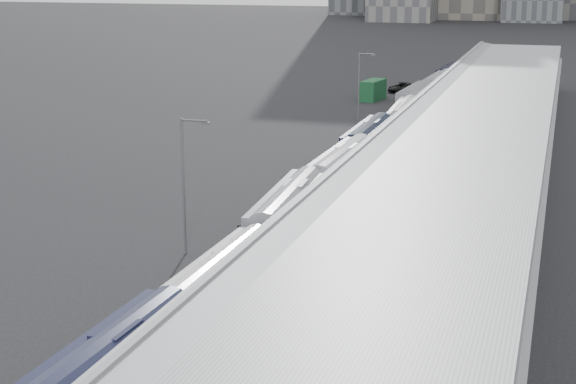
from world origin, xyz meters
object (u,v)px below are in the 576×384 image
at_px(bus_3, 289,220).
at_px(bus_7, 417,102).
at_px(bus_5, 368,146).
at_px(bus_8, 439,89).
at_px(bus_2, 220,291).
at_px(bus_4, 342,176).
at_px(shipping_container, 373,90).
at_px(street_lamp_near, 186,177).
at_px(bus_9, 451,78).
at_px(suv, 401,87).
at_px(street_lamp_far, 360,81).
at_px(bus_6, 404,121).

relative_size(bus_3, bus_7, 1.05).
distance_m(bus_5, bus_8, 43.63).
distance_m(bus_2, bus_7, 71.43).
xyz_separation_m(bus_4, shipping_container, (-8.84, 54.20, -0.27)).
distance_m(bus_2, street_lamp_near, 11.97).
xyz_separation_m(bus_3, bus_9, (0.56, 84.03, -0.14)).
bearing_deg(bus_2, bus_5, 91.86).
bearing_deg(shipping_container, bus_2, -74.96).
distance_m(bus_4, bus_5, 13.73).
bearing_deg(bus_5, bus_8, 88.84).
xyz_separation_m(bus_2, suv, (-6.40, 91.21, -0.79)).
bearing_deg(suv, bus_2, -66.20).
xyz_separation_m(bus_4, suv, (-6.41, 63.61, -0.99)).
xyz_separation_m(bus_3, street_lamp_far, (-6.50, 50.71, 3.19)).
relative_size(bus_8, street_lamp_near, 1.42).
height_order(bus_6, bus_8, bus_8).
bearing_deg(bus_2, shipping_container, 97.06).
xyz_separation_m(bus_7, bus_8, (1.01, 13.50, -0.02)).
bearing_deg(bus_9, street_lamp_far, -98.86).
height_order(bus_5, shipping_container, bus_5).
bearing_deg(bus_8, bus_5, -88.53).
relative_size(bus_5, bus_6, 1.05).
relative_size(bus_3, bus_4, 1.00).
bearing_deg(suv, bus_9, 64.71).
bearing_deg(bus_2, bus_4, 90.87).
height_order(bus_2, street_lamp_far, street_lamp_far).
xyz_separation_m(bus_8, suv, (-6.59, 6.28, -0.88)).
relative_size(bus_2, street_lamp_far, 1.47).
bearing_deg(bus_5, street_lamp_near, -99.74).
height_order(bus_8, shipping_container, bus_8).
relative_size(bus_6, bus_9, 0.99).
height_order(bus_7, bus_9, bus_7).
distance_m(bus_3, bus_6, 43.38).
xyz_separation_m(bus_2, bus_4, (0.02, 27.60, 0.20)).
relative_size(street_lamp_near, shipping_container, 1.73).
relative_size(bus_2, bus_8, 0.94).
height_order(street_lamp_far, shipping_container, street_lamp_far).
height_order(street_lamp_near, suv, street_lamp_near).
bearing_deg(bus_7, bus_3, -86.43).
bearing_deg(bus_6, bus_5, -95.77).
xyz_separation_m(bus_6, bus_9, (0.14, 40.65, 0.02)).
bearing_deg(shipping_container, bus_9, 69.43).
height_order(bus_6, suv, bus_6).
bearing_deg(street_lamp_near, bus_9, 85.88).
height_order(bus_4, bus_5, bus_4).
distance_m(bus_5, bus_6, 15.88).
xyz_separation_m(bus_5, street_lamp_near, (-5.45, -31.77, 3.69)).
distance_m(bus_5, shipping_container, 41.30).
relative_size(bus_5, bus_7, 1.00).
distance_m(bus_9, street_lamp_far, 34.21).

